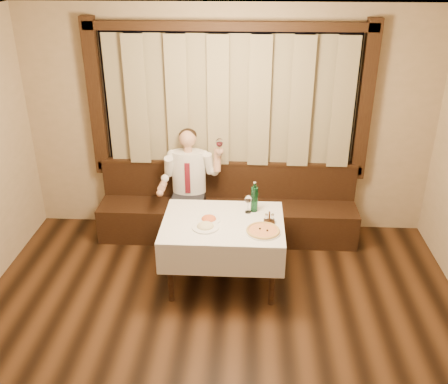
# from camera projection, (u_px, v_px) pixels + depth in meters

# --- Properties ---
(room) EXTENTS (5.01, 6.01, 2.81)m
(room) POSITION_uv_depth(u_px,v_px,m) (218.00, 187.00, 4.23)
(room) COLOR black
(room) RESTS_ON ground
(banquette) EXTENTS (3.20, 0.61, 0.94)m
(banquette) POSITION_uv_depth(u_px,v_px,m) (228.00, 213.00, 6.32)
(banquette) COLOR black
(banquette) RESTS_ON ground
(dining_table) EXTENTS (1.27, 0.97, 0.76)m
(dining_table) POSITION_uv_depth(u_px,v_px,m) (223.00, 230.00, 5.25)
(dining_table) COLOR black
(dining_table) RESTS_ON ground
(pizza) EXTENTS (0.36, 0.36, 0.04)m
(pizza) POSITION_uv_depth(u_px,v_px,m) (263.00, 231.00, 5.00)
(pizza) COLOR white
(pizza) RESTS_ON dining_table
(pasta_red) EXTENTS (0.25, 0.25, 0.09)m
(pasta_red) POSITION_uv_depth(u_px,v_px,m) (209.00, 217.00, 5.22)
(pasta_red) COLOR white
(pasta_red) RESTS_ON dining_table
(pasta_cream) EXTENTS (0.28, 0.28, 0.10)m
(pasta_cream) POSITION_uv_depth(u_px,v_px,m) (205.00, 224.00, 5.07)
(pasta_cream) COLOR white
(pasta_cream) RESTS_ON dining_table
(green_bottle) EXTENTS (0.08, 0.08, 0.34)m
(green_bottle) POSITION_uv_depth(u_px,v_px,m) (254.00, 199.00, 5.35)
(green_bottle) COLOR #115229
(green_bottle) RESTS_ON dining_table
(table_wine_glass) EXTENTS (0.08, 0.08, 0.21)m
(table_wine_glass) POSITION_uv_depth(u_px,v_px,m) (248.00, 200.00, 5.32)
(table_wine_glass) COLOR white
(table_wine_glass) RESTS_ON dining_table
(cruet_caddy) EXTENTS (0.11, 0.06, 0.12)m
(cruet_caddy) POSITION_uv_depth(u_px,v_px,m) (269.00, 219.00, 5.16)
(cruet_caddy) COLOR black
(cruet_caddy) RESTS_ON dining_table
(seated_man) EXTENTS (0.77, 0.58, 1.41)m
(seated_man) POSITION_uv_depth(u_px,v_px,m) (189.00, 178.00, 6.04)
(seated_man) COLOR black
(seated_man) RESTS_ON ground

